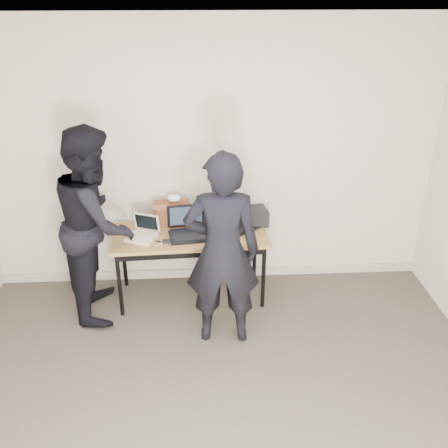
{
  "coord_description": "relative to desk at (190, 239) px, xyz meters",
  "views": [
    {
      "loc": [
        -0.12,
        -2.44,
        2.95
      ],
      "look_at": [
        0.1,
        1.6,
        0.95
      ],
      "focal_mm": 40.0,
      "sensor_mm": 36.0,
      "label": 1
    }
  ],
  "objects": [
    {
      "name": "room",
      "position": [
        0.22,
        -1.87,
        0.69
      ],
      "size": [
        4.6,
        4.6,
        2.8
      ],
      "color": "#413A31",
      "rests_on": "ground"
    },
    {
      "name": "laptop_center",
      "position": [
        -0.02,
        -0.01,
        0.12
      ],
      "size": [
        0.41,
        0.4,
        0.28
      ],
      "rotation": [
        0.0,
        0.0,
        0.13
      ],
      "color": "black",
      "rests_on": "desk"
    },
    {
      "name": "person_typist",
      "position": [
        0.28,
        -0.65,
        0.23
      ],
      "size": [
        0.66,
        0.45,
        1.77
      ],
      "primitive_type": "imported",
      "rotation": [
        0.0,
        0.0,
        3.11
      ],
      "color": "black",
      "rests_on": "ground"
    },
    {
      "name": "tissue",
      "position": [
        -0.15,
        0.23,
        0.34
      ],
      "size": [
        0.14,
        0.11,
        0.08
      ],
      "primitive_type": "ellipsoid",
      "rotation": [
        0.0,
        0.0,
        -0.1
      ],
      "color": "white",
      "rests_on": "leather_satchel"
    },
    {
      "name": "baseboard",
      "position": [
        0.22,
        0.37,
        -0.61
      ],
      "size": [
        4.5,
        0.03,
        0.1
      ],
      "primitive_type": "cube",
      "color": "#AB9E8D",
      "rests_on": "ground"
    },
    {
      "name": "leather_satchel",
      "position": [
        -0.18,
        0.23,
        0.19
      ],
      "size": [
        0.37,
        0.2,
        0.25
      ],
      "rotation": [
        0.0,
        0.0,
        0.07
      ],
      "color": "brown",
      "rests_on": "desk"
    },
    {
      "name": "desk",
      "position": [
        0.0,
        0.0,
        0.0
      ],
      "size": [
        1.53,
        0.72,
        0.72
      ],
      "rotation": [
        0.0,
        0.0,
        0.05
      ],
      "color": "olive",
      "rests_on": "ground"
    },
    {
      "name": "power_brick",
      "position": [
        -0.22,
        -0.17,
        0.07
      ],
      "size": [
        0.08,
        0.05,
        0.03
      ],
      "primitive_type": "cube",
      "rotation": [
        0.0,
        0.0,
        0.03
      ],
      "color": "black",
      "rests_on": "desk"
    },
    {
      "name": "laptop_beige",
      "position": [
        -0.45,
        -0.05,
        0.1
      ],
      "size": [
        0.34,
        0.34,
        0.21
      ],
      "rotation": [
        0.0,
        0.0,
        -0.39
      ],
      "color": "beige",
      "rests_on": "desk"
    },
    {
      "name": "person_observer",
      "position": [
        -0.86,
        -0.11,
        0.26
      ],
      "size": [
        0.77,
        0.95,
        1.84
      ],
      "primitive_type": "imported",
      "rotation": [
        0.0,
        0.0,
        1.65
      ],
      "color": "black",
      "rests_on": "ground"
    },
    {
      "name": "equipment_box",
      "position": [
        0.63,
        0.19,
        0.14
      ],
      "size": [
        0.31,
        0.28,
        0.16
      ],
      "primitive_type": "cube",
      "rotation": [
        0.0,
        0.0,
        0.16
      ],
      "color": "black",
      "rests_on": "desk"
    },
    {
      "name": "cables",
      "position": [
        0.05,
        0.01,
        0.06
      ],
      "size": [
        1.14,
        0.51,
        0.01
      ],
      "rotation": [
        0.0,
        0.0,
        0.17
      ],
      "color": "black",
      "rests_on": "desk"
    },
    {
      "name": "laptop_right",
      "position": [
        0.43,
        0.13,
        0.12
      ],
      "size": [
        0.52,
        0.51,
        0.27
      ],
      "rotation": [
        0.0,
        0.0,
        0.66
      ],
      "color": "black",
      "rests_on": "desk"
    }
  ]
}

